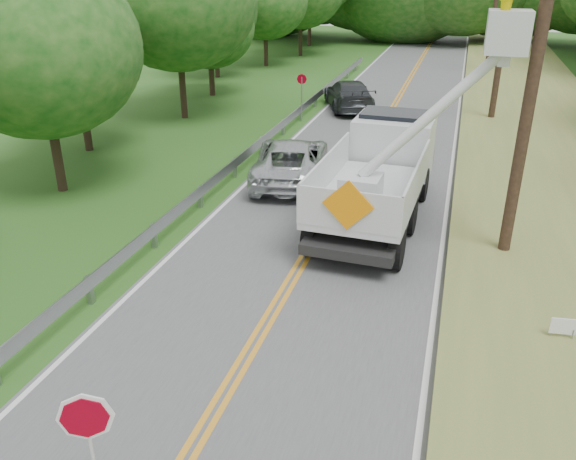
# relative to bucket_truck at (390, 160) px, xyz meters

# --- Properties ---
(road) EXTENTS (7.20, 96.00, 0.03)m
(road) POSITION_rel_bucket_truck_xyz_m (-1.61, 2.56, -1.63)
(road) COLOR #505052
(road) RESTS_ON ground
(guardrail) EXTENTS (0.18, 48.00, 0.77)m
(guardrail) POSITION_rel_bucket_truck_xyz_m (-5.63, 3.47, -1.09)
(guardrail) COLOR gray
(guardrail) RESTS_ON ground
(utility_poles) EXTENTS (1.60, 43.30, 10.00)m
(utility_poles) POSITION_rel_bucket_truck_xyz_m (3.39, 5.58, 3.63)
(utility_poles) COLOR black
(utility_poles) RESTS_ON ground
(tall_grass_verge) EXTENTS (7.00, 96.00, 0.30)m
(tall_grass_verge) POSITION_rel_bucket_truck_xyz_m (5.49, 2.56, -1.49)
(tall_grass_verge) COLOR olive
(tall_grass_verge) RESTS_ON ground
(bucket_truck) EXTENTS (4.85, 7.71, 7.32)m
(bucket_truck) POSITION_rel_bucket_truck_xyz_m (0.00, 0.00, 0.00)
(bucket_truck) COLOR black
(bucket_truck) RESTS_ON road
(suv_silver) EXTENTS (3.49, 5.74, 1.49)m
(suv_silver) POSITION_rel_bucket_truck_xyz_m (-3.65, 1.82, -0.88)
(suv_silver) COLOR silver
(suv_silver) RESTS_ON road
(suv_darkgrey) EXTENTS (3.82, 5.60, 1.51)m
(suv_darkgrey) POSITION_rel_bucket_truck_xyz_m (-3.87, 13.50, -0.87)
(suv_darkgrey) COLOR #313539
(suv_darkgrey) RESTS_ON road
(stop_sign_permanent) EXTENTS (0.49, 0.06, 2.30)m
(stop_sign_permanent) POSITION_rel_bucket_truck_xyz_m (-5.58, 10.22, -0.14)
(stop_sign_permanent) COLOR gray
(stop_sign_permanent) RESTS_ON ground
(yard_sign) EXTENTS (0.50, 0.09, 0.73)m
(yard_sign) POSITION_rel_bucket_truck_xyz_m (4.32, -6.28, -1.12)
(yard_sign) COLOR white
(yard_sign) RESTS_ON ground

